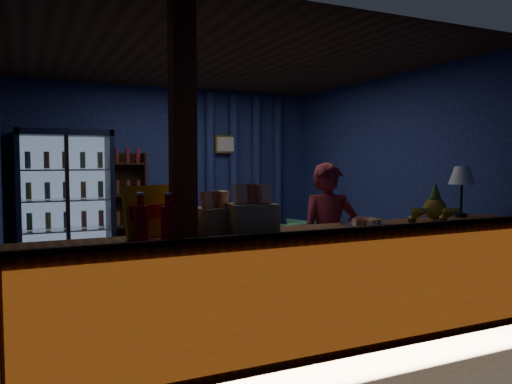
# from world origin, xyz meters

# --- Properties ---
(ground) EXTENTS (4.60, 4.60, 0.00)m
(ground) POSITION_xyz_m (0.00, 0.00, 0.00)
(ground) COLOR #515154
(ground) RESTS_ON ground
(room_walls) EXTENTS (4.60, 4.60, 4.60)m
(room_walls) POSITION_xyz_m (0.00, 0.00, 1.57)
(room_walls) COLOR navy
(room_walls) RESTS_ON ground
(counter) EXTENTS (4.40, 0.57, 0.99)m
(counter) POSITION_xyz_m (0.00, -1.91, 0.48)
(counter) COLOR brown
(counter) RESTS_ON ground
(support_post) EXTENTS (0.16, 0.16, 2.60)m
(support_post) POSITION_xyz_m (-1.05, -1.90, 1.30)
(support_post) COLOR maroon
(support_post) RESTS_ON ground
(beverage_cooler) EXTENTS (1.20, 0.62, 1.90)m
(beverage_cooler) POSITION_xyz_m (-1.55, 1.92, 0.93)
(beverage_cooler) COLOR black
(beverage_cooler) RESTS_ON ground
(bottle_shelf) EXTENTS (0.50, 0.28, 1.60)m
(bottle_shelf) POSITION_xyz_m (-0.70, 2.06, 0.79)
(bottle_shelf) COLOR #392012
(bottle_shelf) RESTS_ON ground
(curtain_folds) EXTENTS (1.74, 0.14, 2.50)m
(curtain_folds) POSITION_xyz_m (1.00, 2.14, 1.30)
(curtain_folds) COLOR navy
(curtain_folds) RESTS_ON room_walls
(framed_picture) EXTENTS (0.36, 0.04, 0.28)m
(framed_picture) POSITION_xyz_m (0.85, 2.10, 1.75)
(framed_picture) COLOR gold
(framed_picture) RESTS_ON room_walls
(shopkeeper) EXTENTS (0.62, 0.50, 1.47)m
(shopkeeper) POSITION_xyz_m (0.52, -1.35, 0.74)
(shopkeeper) COLOR maroon
(shopkeeper) RESTS_ON ground
(green_chair) EXTENTS (0.80, 0.81, 0.59)m
(green_chair) POSITION_xyz_m (1.54, 1.31, 0.30)
(green_chair) COLOR #61C37D
(green_chair) RESTS_ON ground
(side_table) EXTENTS (0.67, 0.54, 0.65)m
(side_table) POSITION_xyz_m (0.20, 1.46, 0.27)
(side_table) COLOR #392012
(side_table) RESTS_ON ground
(yellow_sign) EXTENTS (0.46, 0.27, 0.37)m
(yellow_sign) POSITION_xyz_m (-1.23, -1.74, 1.13)
(yellow_sign) COLOR yellow
(yellow_sign) RESTS_ON counter
(soda_bottles) EXTENTS (0.44, 0.18, 0.33)m
(soda_bottles) POSITION_xyz_m (-1.17, -1.90, 1.08)
(soda_bottles) COLOR red
(soda_bottles) RESTS_ON counter
(snack_box_left) EXTENTS (0.37, 0.32, 0.37)m
(snack_box_left) POSITION_xyz_m (-0.52, -1.89, 1.08)
(snack_box_left) COLOR tan
(snack_box_left) RESTS_ON counter
(snack_box_centre) EXTENTS (0.37, 0.34, 0.31)m
(snack_box_centre) POSITION_xyz_m (-0.78, -1.74, 1.06)
(snack_box_centre) COLOR tan
(snack_box_centre) RESTS_ON counter
(pastry_tray) EXTENTS (0.41, 0.41, 0.07)m
(pastry_tray) POSITION_xyz_m (0.48, -1.92, 0.97)
(pastry_tray) COLOR silver
(pastry_tray) RESTS_ON counter
(banana_bunches) EXTENTS (0.48, 0.29, 0.16)m
(banana_bunches) POSITION_xyz_m (1.13, -2.00, 1.03)
(banana_bunches) COLOR gold
(banana_bunches) RESTS_ON counter
(table_lamp) EXTENTS (0.25, 0.25, 0.49)m
(table_lamp) POSITION_xyz_m (1.75, -1.76, 1.33)
(table_lamp) COLOR black
(table_lamp) RESTS_ON counter
(pineapple) EXTENTS (0.20, 0.20, 0.34)m
(pineapple) POSITION_xyz_m (1.31, -1.87, 1.09)
(pineapple) COLOR olive
(pineapple) RESTS_ON counter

